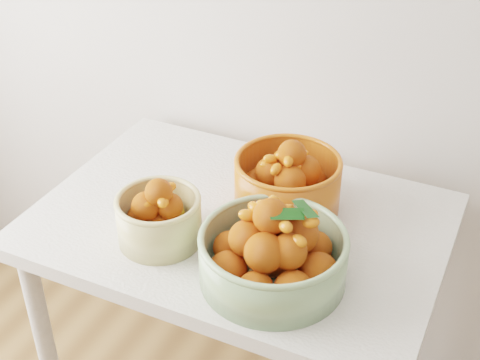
% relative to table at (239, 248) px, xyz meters
% --- Properties ---
extents(table, '(1.00, 0.70, 0.75)m').
position_rel_table_xyz_m(table, '(0.00, 0.00, 0.00)').
color(table, silver).
rests_on(table, ground).
extents(bowl_cream, '(0.25, 0.25, 0.17)m').
position_rel_table_xyz_m(bowl_cream, '(-0.13, -0.16, 0.16)').
color(bowl_cream, '#CDBC7F').
rests_on(bowl_cream, table).
extents(bowl_green, '(0.43, 0.43, 0.21)m').
position_rel_table_xyz_m(bowl_green, '(0.16, -0.17, 0.17)').
color(bowl_green, '#8AA979').
rests_on(bowl_green, table).
extents(bowl_orange, '(0.33, 0.33, 0.19)m').
position_rel_table_xyz_m(bowl_orange, '(0.09, 0.09, 0.17)').
color(bowl_orange, '#CC5419').
rests_on(bowl_orange, table).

